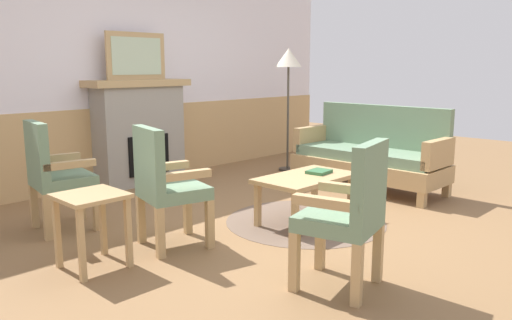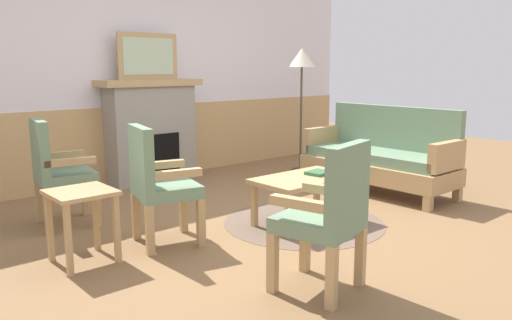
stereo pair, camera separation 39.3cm
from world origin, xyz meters
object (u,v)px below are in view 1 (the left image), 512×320
object	(u,v)px
floor_lamp_by_couch	(289,65)
book_on_table	(319,172)
armchair_by_window_left	(165,182)
coffee_table	(306,182)
armchair_near_fireplace	(54,171)
couch	(370,156)
armchair_front_left	(349,209)
side_table	(91,209)
fireplace	(140,131)
framed_picture	(136,56)

from	to	relation	value
floor_lamp_by_couch	book_on_table	bearing A→B (deg)	-131.92
armchair_by_window_left	coffee_table	bearing A→B (deg)	-16.25
book_on_table	armchair_near_fireplace	bearing A→B (deg)	143.26
couch	book_on_table	xyz separation A→B (m)	(-1.39, -0.29, 0.06)
armchair_by_window_left	armchair_front_left	bearing A→B (deg)	-76.61
side_table	floor_lamp_by_couch	world-z (taller)	floor_lamp_by_couch
armchair_front_left	floor_lamp_by_couch	world-z (taller)	floor_lamp_by_couch
armchair_by_window_left	floor_lamp_by_couch	distance (m)	3.39
armchair_near_fireplace	floor_lamp_by_couch	distance (m)	3.56
fireplace	floor_lamp_by_couch	bearing A→B (deg)	-23.33
side_table	armchair_front_left	bearing A→B (deg)	-57.23
couch	armchair_near_fireplace	bearing A→B (deg)	161.03
couch	floor_lamp_by_couch	size ratio (longest dim) A/B	1.07
coffee_table	armchair_front_left	distance (m)	1.47
armchair_near_fireplace	armchair_front_left	distance (m)	2.64
coffee_table	book_on_table	world-z (taller)	book_on_table
armchair_near_fireplace	floor_lamp_by_couch	size ratio (longest dim) A/B	0.58
armchair_near_fireplace	floor_lamp_by_couch	bearing A→B (deg)	4.30
framed_picture	armchair_front_left	distance (m)	3.81
armchair_near_fireplace	armchair_by_window_left	xyz separation A→B (m)	(0.43, -1.03, 0.00)
framed_picture	side_table	world-z (taller)	framed_picture
armchair_near_fireplace	side_table	world-z (taller)	armchair_near_fireplace
couch	coffee_table	world-z (taller)	couch
armchair_near_fireplace	armchair_front_left	size ratio (longest dim) A/B	1.00
armchair_near_fireplace	armchair_by_window_left	bearing A→B (deg)	-67.40
fireplace	armchair_by_window_left	world-z (taller)	fireplace
coffee_table	floor_lamp_by_couch	world-z (taller)	floor_lamp_by_couch
fireplace	couch	xyz separation A→B (m)	(1.74, -2.20, -0.26)
armchair_front_left	side_table	xyz separation A→B (m)	(-0.98, 1.52, -0.10)
framed_picture	armchair_near_fireplace	size ratio (longest dim) A/B	0.82
book_on_table	armchair_near_fireplace	world-z (taller)	armchair_near_fireplace
book_on_table	armchair_near_fireplace	xyz separation A→B (m)	(-1.92, 1.43, 0.08)
floor_lamp_by_couch	armchair_near_fireplace	bearing A→B (deg)	-175.70
coffee_table	armchair_by_window_left	bearing A→B (deg)	163.75
book_on_table	armchair_near_fireplace	distance (m)	2.39
fireplace	framed_picture	bearing A→B (deg)	90.00
armchair_front_left	side_table	world-z (taller)	armchair_front_left
couch	coffee_table	size ratio (longest dim) A/B	1.88
armchair_by_window_left	book_on_table	bearing A→B (deg)	-14.98
framed_picture	armchair_front_left	size ratio (longest dim) A/B	0.82
fireplace	armchair_front_left	world-z (taller)	fireplace
framed_picture	book_on_table	distance (m)	2.75
book_on_table	coffee_table	bearing A→B (deg)	174.94
framed_picture	coffee_table	distance (m)	2.75
floor_lamp_by_couch	side_table	bearing A→B (deg)	-160.79
coffee_table	floor_lamp_by_couch	bearing A→B (deg)	44.68
book_on_table	side_table	world-z (taller)	side_table
book_on_table	side_table	distance (m)	2.15
framed_picture	coffee_table	size ratio (longest dim) A/B	0.83
framed_picture	side_table	xyz separation A→B (m)	(-1.76, -2.07, -1.13)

